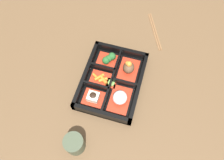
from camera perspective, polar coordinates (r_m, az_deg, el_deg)
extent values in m
plane|color=brown|center=(0.87, 0.00, -0.75)|extent=(3.00, 3.00, 0.00)
cube|color=black|center=(0.86, 0.00, -0.60)|extent=(0.30, 0.23, 0.01)
cube|color=black|center=(0.87, -6.75, 1.64)|extent=(0.30, 0.01, 0.04)
cube|color=black|center=(0.84, 6.96, -1.89)|extent=(0.30, 0.01, 0.04)
cube|color=black|center=(0.92, 2.47, 7.49)|extent=(0.01, 0.23, 0.04)
cube|color=black|center=(0.80, -2.86, -8.86)|extent=(0.01, 0.23, 0.04)
cube|color=black|center=(0.85, 0.13, -0.14)|extent=(0.27, 0.01, 0.04)
cube|color=black|center=(0.87, -2.31, 2.99)|extent=(0.01, 0.10, 0.04)
cube|color=black|center=(0.84, -4.01, -1.79)|extent=(0.01, 0.10, 0.04)
cube|color=black|center=(0.84, 3.30, -0.95)|extent=(0.01, 0.10, 0.04)
cube|color=#B22D19|center=(0.88, 4.30, 2.52)|extent=(0.11, 0.08, 0.01)
ellipsoid|color=brown|center=(0.86, 4.39, 3.24)|extent=(0.05, 0.04, 0.04)
sphere|color=orange|center=(0.84, 4.47, 4.20)|extent=(0.02, 0.02, 0.02)
sphere|color=orange|center=(0.85, 4.02, 4.40)|extent=(0.02, 0.02, 0.02)
cube|color=#B22D19|center=(0.82, 2.04, -5.19)|extent=(0.11, 0.08, 0.01)
ellipsoid|color=silver|center=(0.80, 2.09, -4.60)|extent=(0.06, 0.05, 0.04)
cube|color=#B22D19|center=(0.90, -1.37, 5.11)|extent=(0.07, 0.08, 0.01)
sphere|color=#265B28|center=(0.89, -0.94, 5.59)|extent=(0.03, 0.03, 0.03)
sphere|color=#265B28|center=(0.88, -1.58, 5.15)|extent=(0.03, 0.03, 0.03)
sphere|color=#265B28|center=(0.89, -0.01, 6.20)|extent=(0.03, 0.03, 0.03)
sphere|color=#265B28|center=(0.89, -1.66, 5.22)|extent=(0.02, 0.02, 0.02)
cube|color=#B22D19|center=(0.86, -3.05, 0.35)|extent=(0.06, 0.08, 0.01)
cylinder|color=orange|center=(0.86, -3.38, 0.72)|extent=(0.04, 0.04, 0.01)
cylinder|color=orange|center=(0.85, -2.22, 0.09)|extent=(0.04, 0.04, 0.01)
cylinder|color=orange|center=(0.85, -2.39, 0.10)|extent=(0.03, 0.04, 0.01)
cylinder|color=orange|center=(0.86, -4.37, 0.74)|extent=(0.02, 0.03, 0.01)
cube|color=#B22D19|center=(0.83, -4.86, -4.77)|extent=(0.07, 0.08, 0.01)
cube|color=beige|center=(0.82, -4.93, -4.39)|extent=(0.04, 0.04, 0.02)
ellipsoid|color=black|center=(0.80, -5.02, -3.95)|extent=(0.02, 0.03, 0.01)
cube|color=#B22D19|center=(0.85, -0.04, -0.93)|extent=(0.04, 0.04, 0.01)
cylinder|color=#75A84C|center=(0.85, -0.42, -0.49)|extent=(0.03, 0.03, 0.01)
cylinder|color=#75A84C|center=(0.85, -0.32, -0.82)|extent=(0.03, 0.03, 0.01)
cylinder|color=#75A84C|center=(0.85, -0.04, -1.07)|extent=(0.02, 0.02, 0.01)
cylinder|color=#424C38|center=(0.76, -9.76, -16.09)|extent=(0.07, 0.07, 0.07)
cylinder|color=#597A38|center=(0.73, -10.17, -15.59)|extent=(0.05, 0.05, 0.01)
cylinder|color=brown|center=(1.03, 11.39, 12.51)|extent=(0.19, 0.09, 0.01)
cylinder|color=brown|center=(1.02, 10.89, 12.48)|extent=(0.19, 0.09, 0.01)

